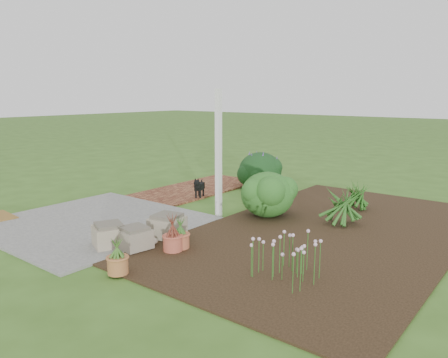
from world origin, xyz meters
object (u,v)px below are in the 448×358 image
Objects in this scene: stone_trough_near at (109,236)px; cream_ceramic_urn at (257,172)px; black_dog at (199,186)px; evergreen_shrub at (268,193)px.

stone_trough_near is 1.04× the size of cream_ceramic_urn.
evergreen_shrub is (2.05, -0.28, 0.18)m from black_dog.
evergreen_shrub is at bearing -31.82° from black_dog.
evergreen_shrub is at bearing 72.06° from stone_trough_near.
stone_trough_near is 5.97m from cream_ceramic_urn.
black_dog is at bearing 107.61° from stone_trough_near.
cream_ceramic_urn is at bearing 127.18° from evergreen_shrub.
stone_trough_near is 0.97× the size of black_dog.
evergreen_shrub reaches higher than cream_ceramic_urn.
black_dog is 2.08m from evergreen_shrub.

